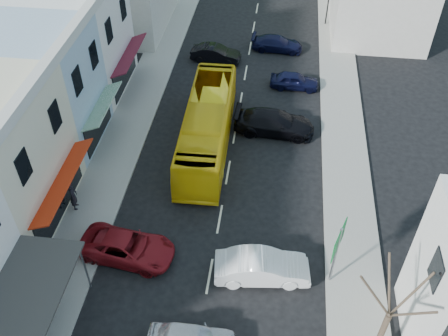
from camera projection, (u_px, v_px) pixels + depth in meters
ground at (210, 276)px, 26.04m from camera, size 120.00×120.00×0.00m
sidewalk_left at (122, 142)px, 33.99m from camera, size 3.00×52.00×0.15m
sidewalk_right at (345, 161)px, 32.59m from camera, size 3.00×52.00×0.15m
shopfront_row at (3, 138)px, 28.15m from camera, size 8.25×30.00×8.00m
bus at (207, 127)px, 32.82m from camera, size 2.78×11.66×3.10m
car_white at (262, 268)px, 25.55m from camera, size 4.58×2.29×1.40m
car_red at (127, 247)px, 26.55m from camera, size 4.81×2.49×1.40m
car_black_near at (274, 124)px, 34.48m from camera, size 4.59×2.06×1.40m
car_navy_mid at (294, 80)px, 38.56m from camera, size 4.43×1.88×1.40m
car_black_far at (216, 53)px, 41.54m from camera, size 4.54×2.17×1.40m
car_navy_far at (277, 43)px, 42.87m from camera, size 4.58×2.04×1.40m
pedestrian_left at (74, 197)px, 28.87m from camera, size 0.52×0.67×1.70m
direction_sign at (335, 256)px, 24.40m from camera, size 1.41×2.00×4.15m
street_tree at (389, 315)px, 20.34m from camera, size 3.31×3.31×7.17m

